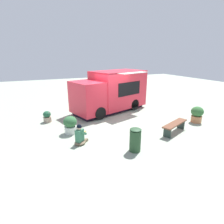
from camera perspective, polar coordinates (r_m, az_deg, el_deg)
ground_plane at (r=10.73m, az=1.27°, el=-1.68°), size 40.00×40.00×0.00m
food_truck at (r=11.77m, az=-0.28°, el=6.34°), size 5.34×3.42×2.58m
person_customer at (r=7.61m, az=-10.14°, el=-7.66°), size 0.73×0.70×0.88m
planter_flowering_near at (r=10.85m, az=25.52°, el=-0.59°), size 0.65×0.65×0.89m
planter_flowering_far at (r=8.65m, az=-13.21°, el=-3.91°), size 0.63×0.63×0.85m
planter_flowering_side at (r=10.51m, az=-20.02°, el=-1.41°), size 0.45×0.45×0.62m
plaza_bench at (r=9.00m, az=19.43°, el=-4.04°), size 1.78×1.02×0.50m
trash_bin at (r=6.96m, az=7.43°, el=-8.75°), size 0.45×0.45×0.94m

